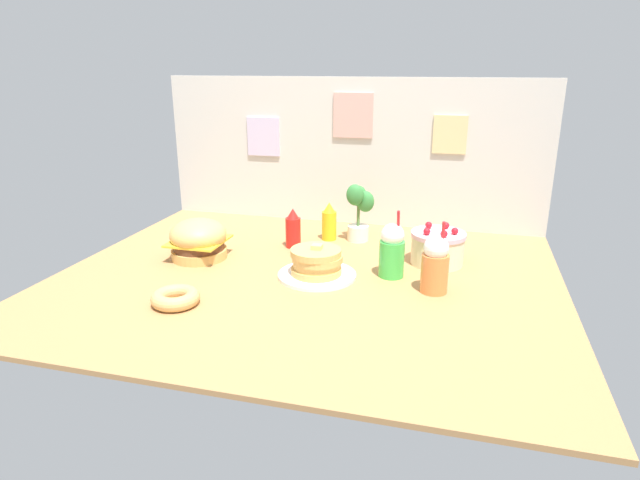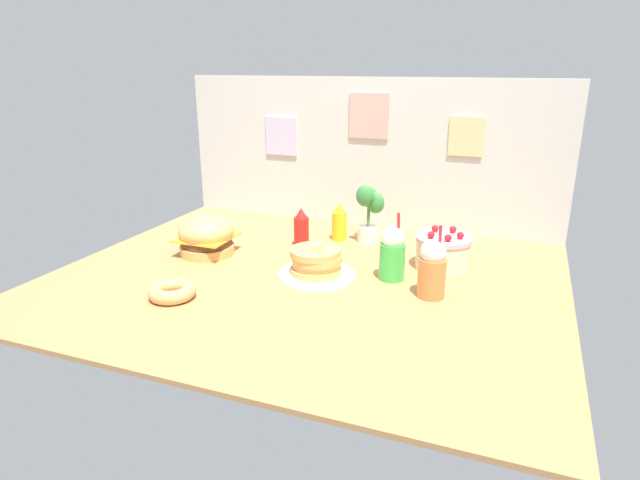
# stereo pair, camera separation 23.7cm
# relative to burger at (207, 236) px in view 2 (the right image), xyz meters

# --- Properties ---
(ground_plane) EXTENTS (2.22, 1.83, 0.02)m
(ground_plane) POSITION_rel_burger_xyz_m (0.58, -0.10, -0.10)
(ground_plane) COLOR #B27F4C
(back_wall) EXTENTS (2.22, 0.04, 0.84)m
(back_wall) POSITION_rel_burger_xyz_m (0.58, 0.81, 0.33)
(back_wall) COLOR beige
(back_wall) RESTS_ON ground_plane
(burger) EXTENTS (0.27, 0.27, 0.20)m
(burger) POSITION_rel_burger_xyz_m (0.00, 0.00, 0.00)
(burger) COLOR #DBA859
(burger) RESTS_ON ground_plane
(pancake_stack) EXTENTS (0.35, 0.35, 0.15)m
(pancake_stack) POSITION_rel_burger_xyz_m (0.62, -0.09, -0.04)
(pancake_stack) COLOR white
(pancake_stack) RESTS_ON ground_plane
(layer_cake) EXTENTS (0.26, 0.26, 0.19)m
(layer_cake) POSITION_rel_burger_xyz_m (1.13, 0.23, -0.01)
(layer_cake) COLOR beige
(layer_cake) RESTS_ON ground_plane
(ketchup_bottle) EXTENTS (0.08, 0.08, 0.21)m
(ketchup_bottle) POSITION_rel_burger_xyz_m (0.39, 0.28, 0.00)
(ketchup_bottle) COLOR red
(ketchup_bottle) RESTS_ON ground_plane
(mustard_bottle) EXTENTS (0.08, 0.08, 0.21)m
(mustard_bottle) POSITION_rel_burger_xyz_m (0.54, 0.45, 0.00)
(mustard_bottle) COLOR yellow
(mustard_bottle) RESTS_ON ground_plane
(cream_soda_cup) EXTENTS (0.11, 0.11, 0.31)m
(cream_soda_cup) POSITION_rel_burger_xyz_m (0.94, 0.01, 0.03)
(cream_soda_cup) COLOR green
(cream_soda_cup) RESTS_ON ground_plane
(orange_float_cup) EXTENTS (0.11, 0.11, 0.31)m
(orange_float_cup) POSITION_rel_burger_xyz_m (1.14, -0.12, 0.03)
(orange_float_cup) COLOR orange
(orange_float_cup) RESTS_ON ground_plane
(donut_pink_glaze) EXTENTS (0.19, 0.19, 0.06)m
(donut_pink_glaze) POSITION_rel_burger_xyz_m (0.16, -0.52, -0.06)
(donut_pink_glaze) COLOR tan
(donut_pink_glaze) RESTS_ON ground_plane
(potted_plant) EXTENTS (0.14, 0.13, 0.32)m
(potted_plant) POSITION_rel_burger_xyz_m (0.70, 0.48, 0.07)
(potted_plant) COLOR white
(potted_plant) RESTS_ON ground_plane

